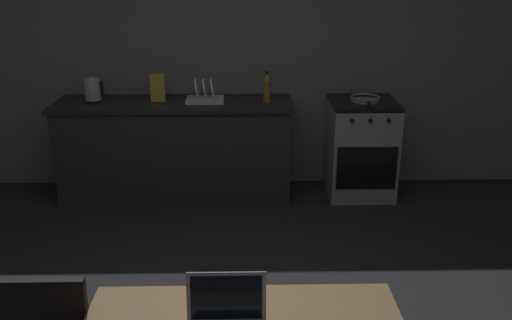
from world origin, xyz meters
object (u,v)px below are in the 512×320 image
at_px(stove_oven, 361,148).
at_px(electric_kettle, 93,90).
at_px(dish_rack, 205,96).
at_px(cereal_box, 158,88).
at_px(bottle, 267,88).
at_px(frying_pan, 365,99).

bearing_deg(stove_oven, electric_kettle, 179.94).
bearing_deg(dish_rack, electric_kettle, -180.00).
relative_size(cereal_box, dish_rack, 0.73).
relative_size(electric_kettle, dish_rack, 0.67).
bearing_deg(cereal_box, stove_oven, -0.69).
height_order(stove_oven, cereal_box, cereal_box).
xyz_separation_m(bottle, cereal_box, (-0.98, 0.07, -0.01)).
height_order(frying_pan, cereal_box, cereal_box).
distance_m(electric_kettle, frying_pan, 2.47).
xyz_separation_m(electric_kettle, dish_rack, (1.01, 0.00, -0.06)).
distance_m(bottle, dish_rack, 0.57).
xyz_separation_m(frying_pan, dish_rack, (-1.46, 0.03, 0.02)).
bearing_deg(stove_oven, cereal_box, 179.31).
bearing_deg(dish_rack, frying_pan, -1.10).
distance_m(cereal_box, dish_rack, 0.43).
height_order(stove_oven, dish_rack, dish_rack).
bearing_deg(bottle, frying_pan, 1.41).
bearing_deg(dish_rack, bottle, -5.13).
height_order(stove_oven, bottle, bottle).
bearing_deg(cereal_box, bottle, -4.07).
relative_size(stove_oven, cereal_box, 3.65).
distance_m(stove_oven, dish_rack, 1.53).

